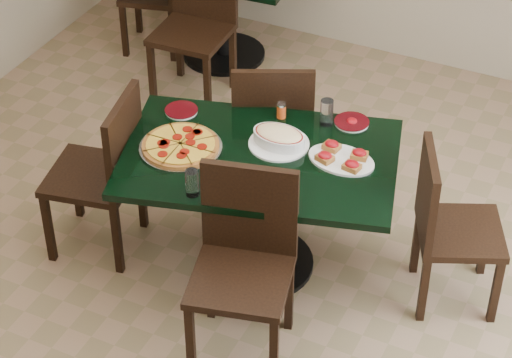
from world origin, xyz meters
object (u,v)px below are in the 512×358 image
at_px(main_table, 260,184).
at_px(bruschetta_platter, 341,157).
at_px(chair_near, 245,254).
at_px(back_chair_near, 197,16).
at_px(chair_right, 446,221).
at_px(chair_far, 272,124).
at_px(chair_left, 106,166).
at_px(lasagna_casserole, 279,138).
at_px(bread_basket, 271,182).
at_px(pepperoni_pizza, 181,146).

bearing_deg(main_table, bruschetta_platter, 3.65).
xyz_separation_m(main_table, chair_near, (0.17, -0.52, -0.00)).
relative_size(main_table, back_chair_near, 1.58).
bearing_deg(back_chair_near, main_table, -54.28).
bearing_deg(chair_right, chair_far, 48.46).
relative_size(chair_right, chair_left, 0.93).
bearing_deg(lasagna_casserole, bruschetta_platter, 4.93).
bearing_deg(chair_left, bruschetta_platter, 94.28).
bearing_deg(bruschetta_platter, chair_left, -158.66).
xyz_separation_m(chair_right, bread_basket, (-0.78, -0.42, 0.28)).
distance_m(main_table, chair_left, 0.84).
relative_size(chair_far, chair_left, 0.99).
height_order(chair_near, bruschetta_platter, chair_near).
xyz_separation_m(bread_basket, bruschetta_platter, (0.22, 0.36, -0.02)).
bearing_deg(pepperoni_pizza, bruschetta_platter, 18.12).
xyz_separation_m(back_chair_near, bruschetta_platter, (1.54, -1.31, 0.20)).
height_order(main_table, chair_left, chair_left).
relative_size(chair_right, bruschetta_platter, 2.43).
bearing_deg(chair_near, back_chair_near, 109.82).
xyz_separation_m(pepperoni_pizza, lasagna_casserole, (0.44, 0.25, 0.03)).
height_order(chair_left, lasagna_casserole, chair_left).
bearing_deg(back_chair_near, chair_far, -45.54).
bearing_deg(chair_right, bruschetta_platter, 71.97).
xyz_separation_m(chair_left, bread_basket, (0.98, -0.02, 0.24)).
relative_size(pepperoni_pizza, bread_basket, 1.69).
distance_m(back_chair_near, bruschetta_platter, 2.04).
height_order(bread_basket, bruschetta_platter, bread_basket).
height_order(chair_far, chair_left, chair_left).
xyz_separation_m(chair_left, lasagna_casserole, (0.86, 0.33, 0.24)).
relative_size(chair_right, pepperoni_pizza, 2.13).
xyz_separation_m(chair_left, pepperoni_pizza, (0.42, 0.08, 0.21)).
xyz_separation_m(main_table, bread_basket, (0.17, -0.22, 0.22)).
distance_m(back_chair_near, bread_basket, 2.14).
relative_size(back_chair_near, lasagna_casserole, 3.19).
bearing_deg(chair_right, chair_near, 108.49).
height_order(back_chair_near, pepperoni_pizza, back_chair_near).
bearing_deg(bread_basket, chair_right, -5.38).
bearing_deg(pepperoni_pizza, main_table, 17.09).
bearing_deg(pepperoni_pizza, back_chair_near, 115.73).
bearing_deg(bruschetta_platter, chair_right, 11.45).
bearing_deg(chair_left, lasagna_casserole, 99.51).
bearing_deg(pepperoni_pizza, chair_left, -168.69).
xyz_separation_m(chair_far, lasagna_casserole, (0.23, -0.43, 0.25)).
distance_m(main_table, chair_near, 0.55).
bearing_deg(chair_near, chair_left, 148.20).
distance_m(chair_right, chair_left, 1.81).
relative_size(chair_near, bruschetta_platter, 2.67).
bearing_deg(chair_near, bread_basket, 76.06).
bearing_deg(chair_far, main_table, 83.15).
distance_m(chair_far, pepperoni_pizza, 0.74).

